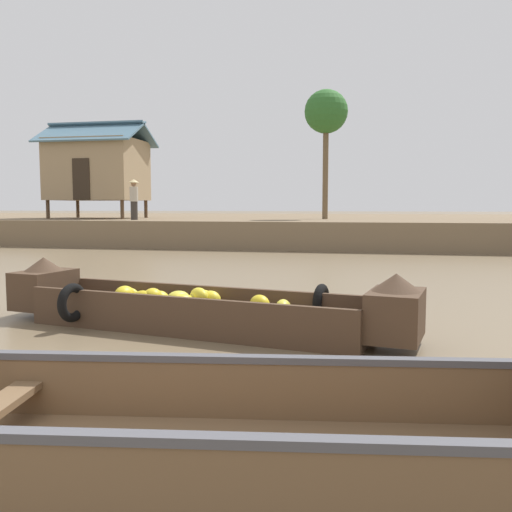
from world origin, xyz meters
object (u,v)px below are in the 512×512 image
Objects in this scene: banana_boat at (195,307)px; viewer_boat at (155,432)px; palm_tree_near at (326,114)px; vendor_person at (134,197)px; stilt_house_left at (98,169)px.

viewer_boat is at bearing -75.52° from banana_boat.
palm_tree_near is at bearing 91.71° from viewer_boat.
vendor_person is (-8.19, 18.16, 1.70)m from viewer_boat.
viewer_boat is 1.15× the size of palm_tree_near.
palm_tree_near is at bearing 21.66° from vendor_person.
banana_boat is 1.24× the size of stilt_house_left.
banana_boat is 18.08m from palm_tree_near.
viewer_boat is 1.36× the size of stilt_house_left.
palm_tree_near is (-0.63, 21.17, 5.29)m from viewer_boat.
banana_boat is 3.49× the size of vendor_person.
palm_tree_near is at bearing 3.14° from stilt_house_left.
stilt_house_left is 3.98m from vendor_person.
viewer_boat is 21.83m from palm_tree_near.
banana_boat is at bearing 104.48° from viewer_boat.
banana_boat is at bearing -91.22° from palm_tree_near.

